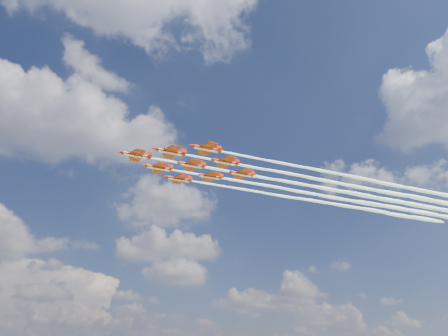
# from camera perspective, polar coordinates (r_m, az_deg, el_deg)

# --- Properties ---
(jet_lead) EXTENTS (128.98, 23.34, 3.03)m
(jet_lead) POSITION_cam_1_polar(r_m,az_deg,el_deg) (175.15, 8.31, -1.82)
(jet_lead) COLOR red
(jet_row2_port) EXTENTS (128.98, 23.34, 3.03)m
(jet_row2_port) POSITION_cam_1_polar(r_m,az_deg,el_deg) (175.04, 12.38, -1.48)
(jet_row2_port) COLOR red
(jet_row2_starb) EXTENTS (128.98, 23.34, 3.03)m
(jet_row2_starb) POSITION_cam_1_polar(r_m,az_deg,el_deg) (186.00, 9.82, -3.07)
(jet_row2_starb) COLOR red
(jet_row3_port) EXTENTS (128.98, 23.34, 3.03)m
(jet_row3_port) POSITION_cam_1_polar(r_m,az_deg,el_deg) (175.82, 16.44, -1.14)
(jet_row3_port) COLOR red
(jet_row3_centre) EXTENTS (128.98, 23.34, 3.03)m
(jet_row3_centre) POSITION_cam_1_polar(r_m,az_deg,el_deg) (186.17, 13.65, -2.74)
(jet_row3_centre) COLOR red
(jet_row3_starb) EXTENTS (128.98, 23.34, 3.03)m
(jet_row3_starb) POSITION_cam_1_polar(r_m,az_deg,el_deg) (197.05, 11.16, -4.17)
(jet_row3_starb) COLOR red
(jet_row4_port) EXTENTS (128.98, 23.34, 3.03)m
(jet_row4_port) POSITION_cam_1_polar(r_m,az_deg,el_deg) (187.18, 17.46, -2.41)
(jet_row4_port) COLOR red
(jet_row4_starb) EXTENTS (128.98, 23.34, 3.03)m
(jet_row4_starb) POSITION_cam_1_polar(r_m,az_deg,el_deg) (197.47, 14.78, -3.86)
(jet_row4_starb) COLOR red
(jet_tail) EXTENTS (128.98, 23.34, 3.03)m
(jet_tail) POSITION_cam_1_polar(r_m,az_deg,el_deg) (198.67, 18.37, -3.54)
(jet_tail) COLOR red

